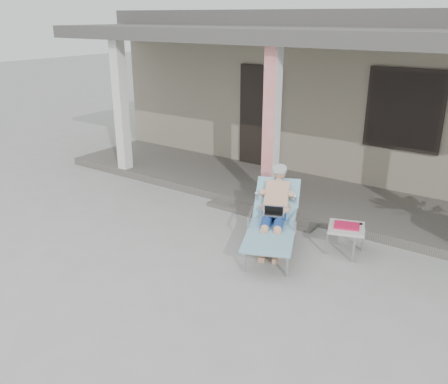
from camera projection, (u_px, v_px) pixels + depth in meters
The scene contains 7 objects.
ground at pixel (192, 259), 6.60m from camera, with size 60.00×60.00×0.00m, color #9E9E99.
house at pixel (364, 85), 11.01m from camera, with size 10.40×5.40×3.30m.
porch_deck at pixel (291, 193), 8.88m from camera, with size 10.00×2.00×0.15m, color #605B56.
porch_overhang at pixel (298, 41), 7.89m from camera, with size 10.00×2.30×2.85m.
porch_step at pixel (260, 214), 8.01m from camera, with size 2.00×0.30×0.07m, color #605B56.
lounger at pixel (274, 202), 6.75m from camera, with size 1.25×1.80×1.13m.
side_table at pixel (346, 229), 6.66m from camera, with size 0.62×0.62×0.44m.
Camera 1 is at (3.72, -4.54, 3.19)m, focal length 38.00 mm.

